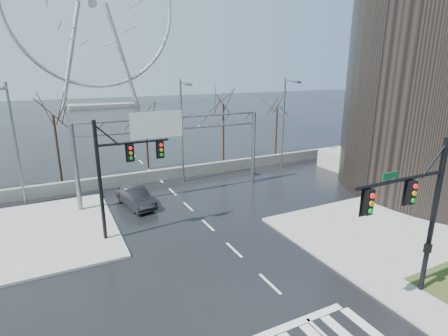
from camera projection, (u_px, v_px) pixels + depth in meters
ground at (270, 284)px, 18.49m from camera, size 260.00×260.00×0.00m
sidewalk_right_ext at (373, 230)px, 24.51m from camera, size 12.00×10.00×0.15m
sidewalk_far at (39, 233)px, 24.02m from camera, size 10.00×12.00×0.15m
barrier_wall at (160, 175)px, 35.51m from camera, size 52.00×0.50×1.10m
signal_mast_near at (418, 208)px, 15.90m from camera, size 5.52×0.41×8.00m
signal_mast_far at (117, 168)px, 22.32m from camera, size 4.72×0.41×8.00m
sign_gantry at (170, 139)px, 29.75m from camera, size 16.36×0.40×7.60m
streetlight_left at (14, 136)px, 27.28m from camera, size 0.50×2.55×10.00m
streetlight_mid at (183, 124)px, 33.33m from camera, size 0.50×2.55×10.00m
streetlight_right at (285, 116)px, 38.51m from camera, size 0.50×2.55×10.00m
tree_left at (54, 123)px, 33.14m from camera, size 3.75×3.75×7.50m
tree_center at (146, 124)px, 38.10m from camera, size 3.25×3.25×6.50m
tree_right at (223, 111)px, 40.85m from camera, size 3.90×3.90×7.80m
tree_far_right at (277, 113)px, 44.95m from camera, size 3.40×3.40×6.80m
ferris_wheel at (93, 10)px, 95.02m from camera, size 45.00×6.00×50.91m
car at (135, 197)px, 28.71m from camera, size 2.53×5.02×1.58m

